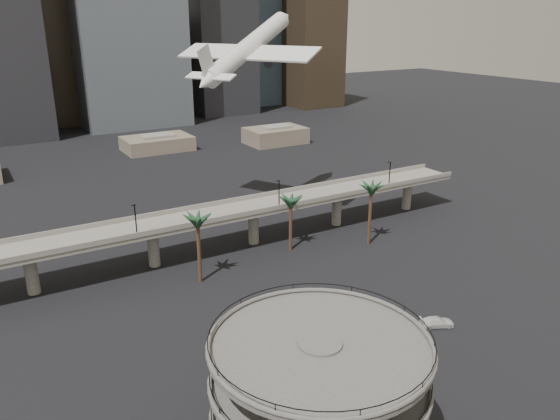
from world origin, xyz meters
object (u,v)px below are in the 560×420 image
car_c (437,322)px  car_a (281,355)px  airborne_jet (248,48)px  overpass (205,220)px  parking_ramp (319,397)px  car_b (343,318)px

car_c → car_a: bearing=103.2°
car_a → car_c: bearing=-100.2°
airborne_jet → overpass: bearing=-171.2°
parking_ramp → car_a: 22.91m
parking_ramp → airborne_jet: 84.48m
airborne_jet → car_a: airborne_jet is taller
overpass → car_b: 37.25m
overpass → car_c: 49.11m
car_a → airborne_jet: bearing=-22.7°
car_b → car_c: bearing=-136.4°
car_b → car_c: 14.78m
parking_ramp → car_a: bearing=69.7°
parking_ramp → car_c: size_ratio=4.13×
car_c → overpass: bearing=48.7°
parking_ramp → car_a: size_ratio=5.24×
overpass → car_a: 40.24m
car_c → airborne_jet: bearing=26.7°
car_b → car_c: (12.03, -8.59, -0.05)m
parking_ramp → car_a: parking_ramp is taller
overpass → airborne_jet: (17.74, 13.85, 32.24)m
overpass → car_b: bearing=-77.6°
airborne_jet → car_a: (-23.44, -53.13, -38.86)m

